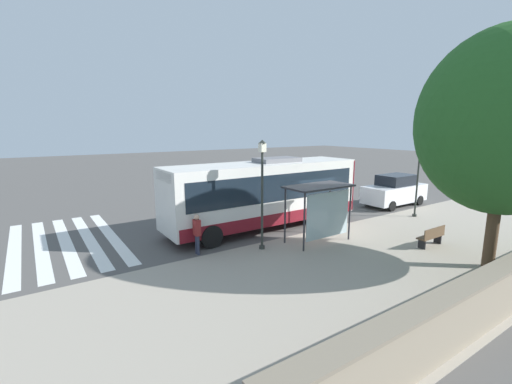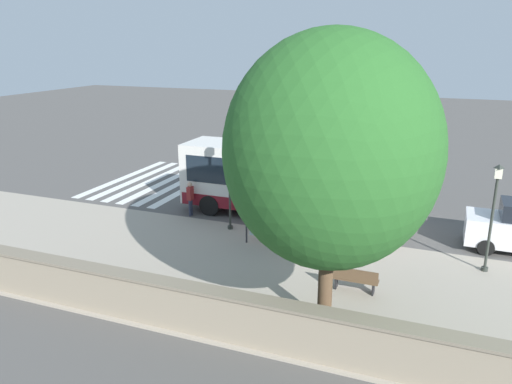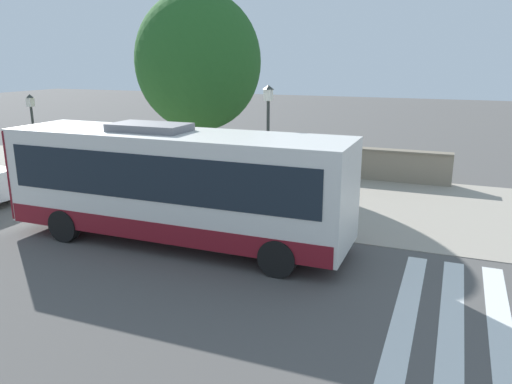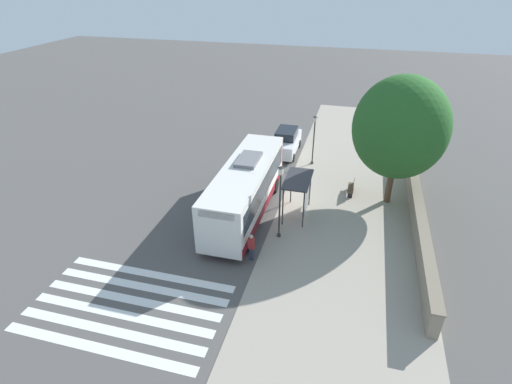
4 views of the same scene
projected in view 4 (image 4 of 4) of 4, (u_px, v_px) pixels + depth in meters
ground_plane at (282, 199)px, 27.34m from camera, size 120.00×120.00×0.00m
sidewalk_plaza at (349, 207)px, 26.33m from camera, size 9.00×44.00×0.02m
crosswalk_stripes at (127, 307)px, 18.64m from camera, size 9.00×5.25×0.01m
stone_wall at (416, 206)px, 25.07m from camera, size 0.60×20.00×1.45m
bus at (246, 188)px, 24.85m from camera, size 2.72×10.41×3.57m
bus_shelter at (300, 186)px, 24.56m from camera, size 1.56×3.05×2.58m
pedestrian at (251, 245)px, 21.15m from camera, size 0.34×0.22×1.68m
bench at (352, 188)px, 27.71m from camera, size 0.40×1.56×0.88m
street_lamp_near at (280, 196)px, 22.19m from camera, size 0.28×0.28×4.61m
street_lamp_far at (314, 136)px, 31.00m from camera, size 0.28×0.28×4.03m
shade_tree at (400, 128)px, 24.43m from camera, size 5.82×5.82×8.47m
parked_car_behind_bus at (286, 142)px, 33.61m from camera, size 2.00×4.64×2.05m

